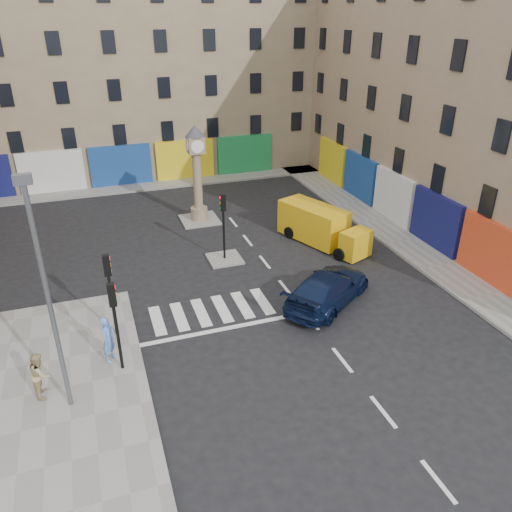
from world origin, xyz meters
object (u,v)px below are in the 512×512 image
navy_sedan (328,288)px  pedestrian_tan (40,374)px  traffic_light_left_far (109,283)px  lamp_post (46,289)px  traffic_light_island (223,216)px  traffic_light_left_near (115,313)px  clock_pillar (197,168)px  pedestrian_blue (108,339)px  yellow_van (321,226)px

navy_sedan → pedestrian_tan: 12.67m
traffic_light_left_far → lamp_post: lamp_post is taller
navy_sedan → traffic_light_island: bearing=-5.7°
traffic_light_left_near → traffic_light_left_far: same height
traffic_light_left_far → pedestrian_tan: bearing=-133.4°
lamp_post → clock_pillar: size_ratio=1.36×
clock_pillar → navy_sedan: size_ratio=1.12×
traffic_light_left_near → pedestrian_blue: 1.67m
traffic_light_left_near → navy_sedan: traffic_light_left_near is taller
traffic_light_island → clock_pillar: size_ratio=0.61×
traffic_light_left_far → traffic_light_island: size_ratio=1.00×
traffic_light_island → yellow_van: (5.96, 0.30, -1.52)m
clock_pillar → navy_sedan: (3.35, -11.91, -2.76)m
traffic_light_left_near → clock_pillar: bearing=65.5°
yellow_van → clock_pillar: bearing=114.7°
pedestrian_blue → pedestrian_tan: pedestrian_blue is taller
traffic_light_left_far → navy_sedan: size_ratio=0.68×
traffic_light_island → clock_pillar: 6.07m
pedestrian_blue → navy_sedan: bearing=-53.0°
traffic_light_left_near → pedestrian_blue: bearing=118.7°
lamp_post → pedestrian_tan: 3.96m
lamp_post → pedestrian_blue: lamp_post is taller
lamp_post → navy_sedan: (11.55, 3.28, -4.00)m
traffic_light_left_far → clock_pillar: size_ratio=0.61×
navy_sedan → pedestrian_tan: bearing=65.8°
traffic_light_left_near → lamp_post: bearing=-143.6°
lamp_post → yellow_van: 17.45m
navy_sedan → pedestrian_tan: (-12.43, -2.43, 0.23)m
navy_sedan → yellow_van: size_ratio=0.89×
traffic_light_left_near → navy_sedan: size_ratio=0.68×
pedestrian_tan → traffic_light_left_near: bearing=-77.4°
traffic_light_left_near → traffic_light_island: bearing=51.1°
navy_sedan → traffic_light_left_near: bearing=65.8°
traffic_light_island → pedestrian_tan: bearing=-137.4°
clock_pillar → navy_sedan: 12.68m
yellow_van → pedestrian_tan: bearing=-171.7°
traffic_light_left_near → clock_pillar: clock_pillar is taller
traffic_light_left_near → traffic_light_left_far: size_ratio=1.00×
traffic_light_left_near → traffic_light_left_far: (0.00, 2.40, 0.00)m
clock_pillar → traffic_light_left_far: bearing=-118.9°
traffic_light_left_near → clock_pillar: 15.19m
traffic_light_left_near → pedestrian_tan: size_ratio=2.11×
traffic_light_left_far → navy_sedan: bearing=-3.1°
lamp_post → navy_sedan: size_ratio=1.52×
navy_sedan → pedestrian_blue: pedestrian_blue is taller
traffic_light_left_near → pedestrian_blue: traffic_light_left_near is taller
pedestrian_blue → traffic_light_left_far: bearing=18.5°
navy_sedan → pedestrian_blue: size_ratio=2.80×
clock_pillar → yellow_van: 8.60m
traffic_light_island → lamp_post: 12.52m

